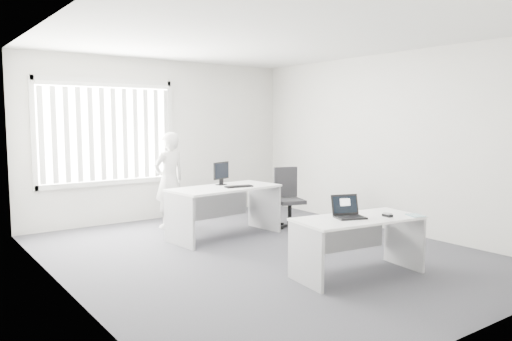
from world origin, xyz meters
TOP-DOWN VIEW (x-y plane):
  - ground at (0.00, 0.00)m, footprint 6.00×6.00m
  - wall_back at (0.00, 3.00)m, footprint 5.00×0.02m
  - wall_front at (0.00, -3.00)m, footprint 5.00×0.02m
  - wall_left at (-2.50, 0.00)m, footprint 0.02×6.00m
  - wall_right at (2.50, 0.00)m, footprint 0.02×6.00m
  - ceiling at (0.00, 0.00)m, footprint 5.00×6.00m
  - window at (-1.00, 2.96)m, footprint 2.32×0.06m
  - blinds at (-1.00, 2.90)m, footprint 2.20×0.10m
  - desk_near at (0.32, -1.37)m, footprint 1.54×0.87m
  - desk_far at (0.10, 1.09)m, footprint 1.74×0.95m
  - office_chair at (1.37, 1.11)m, footprint 0.69×0.69m
  - person at (-0.26, 2.19)m, footprint 0.63×0.47m
  - laptop at (0.20, -1.36)m, footprint 0.40×0.38m
  - paper_sheet at (0.61, -1.52)m, footprint 0.38×0.32m
  - mouse at (0.60, -1.55)m, footprint 0.08×0.12m
  - booklet at (0.91, -1.70)m, footprint 0.21×0.24m
  - keyboard at (0.26, 0.94)m, footprint 0.43×0.20m
  - monitor at (0.19, 1.32)m, footprint 0.37×0.22m

SIDE VIEW (x-z plane):
  - ground at x=0.00m, z-range 0.00..0.00m
  - office_chair at x=1.37m, z-range -0.18..0.79m
  - desk_near at x=0.32m, z-range 0.15..0.81m
  - desk_far at x=0.10m, z-range 0.17..0.93m
  - paper_sheet at x=0.61m, z-range 0.67..0.67m
  - booklet at x=0.91m, z-range 0.67..0.68m
  - mouse at x=0.60m, z-range 0.67..0.72m
  - keyboard at x=0.26m, z-range 0.76..0.78m
  - person at x=-0.26m, z-range 0.00..1.56m
  - laptop at x=0.20m, z-range 0.67..0.92m
  - monitor at x=0.19m, z-range 0.76..1.11m
  - wall_back at x=0.00m, z-range 0.00..2.80m
  - wall_front at x=0.00m, z-range 0.00..2.80m
  - wall_left at x=-2.50m, z-range 0.00..2.80m
  - wall_right at x=2.50m, z-range 0.00..2.80m
  - blinds at x=-1.00m, z-range 0.77..2.27m
  - window at x=-1.00m, z-range 0.67..2.43m
  - ceiling at x=0.00m, z-range 2.79..2.81m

